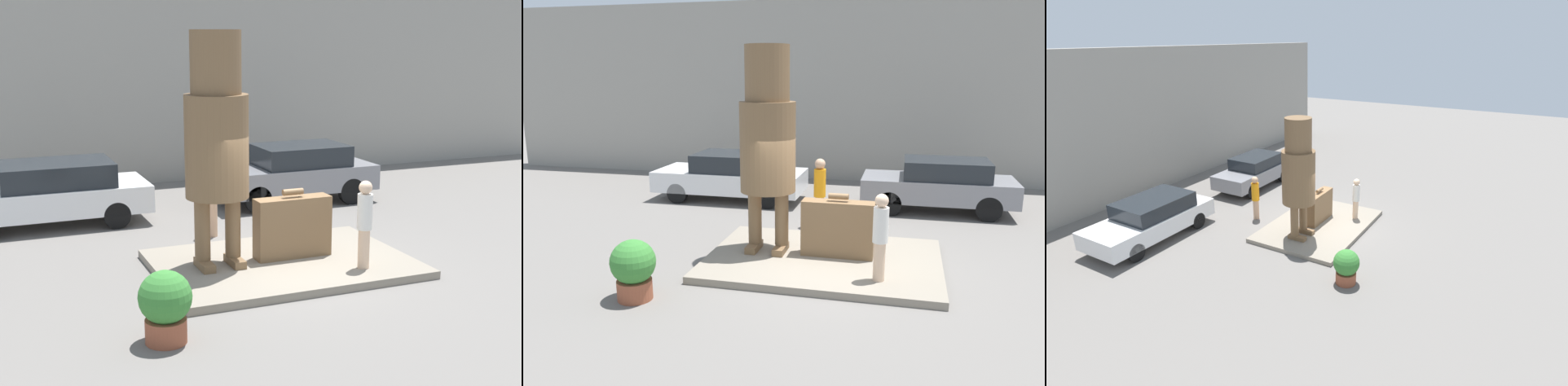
{
  "view_description": "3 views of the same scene",
  "coord_description": "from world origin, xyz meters",
  "views": [
    {
      "loc": [
        -5.23,
        -11.67,
        4.26
      ],
      "look_at": [
        -0.45,
        -0.05,
        1.46
      ],
      "focal_mm": 50.0,
      "sensor_mm": 36.0,
      "label": 1
    },
    {
      "loc": [
        1.5,
        -9.6,
        3.73
      ],
      "look_at": [
        -0.85,
        0.14,
        1.39
      ],
      "focal_mm": 35.0,
      "sensor_mm": 36.0,
      "label": 2
    },
    {
      "loc": [
        -12.17,
        -6.4,
        6.7
      ],
      "look_at": [
        -0.86,
        0.02,
        1.67
      ],
      "focal_mm": 28.0,
      "sensor_mm": 36.0,
      "label": 3
    }
  ],
  "objects": [
    {
      "name": "parked_car_white",
      "position": [
        -3.58,
        4.76,
        0.76
      ],
      "size": [
        4.45,
        1.88,
        1.43
      ],
      "rotation": [
        0.0,
        0.0,
        3.14
      ],
      "color": "silver",
      "rests_on": "ground_plane"
    },
    {
      "name": "ground_plane",
      "position": [
        0.0,
        0.0,
        0.0
      ],
      "size": [
        60.0,
        60.0,
        0.0
      ],
      "primitive_type": "plane",
      "color": "slate"
    },
    {
      "name": "worker_hivis",
      "position": [
        -0.51,
        2.51,
        0.95
      ],
      "size": [
        0.29,
        0.29,
        1.73
      ],
      "color": "tan",
      "rests_on": "ground_plane"
    },
    {
      "name": "pedestal",
      "position": [
        0.0,
        0.0,
        0.07
      ],
      "size": [
        4.63,
        3.29,
        0.15
      ],
      "color": "gray",
      "rests_on": "ground_plane"
    },
    {
      "name": "giant_suitcase",
      "position": [
        0.26,
        0.14,
        0.72
      ],
      "size": [
        1.45,
        0.39,
        1.3
      ],
      "color": "brown",
      "rests_on": "pedestal"
    },
    {
      "name": "tourist",
      "position": [
        1.15,
        -0.96,
        1.02
      ],
      "size": [
        0.27,
        0.27,
        1.59
      ],
      "color": "beige",
      "rests_on": "pedestal"
    },
    {
      "name": "planter_pot",
      "position": [
        -2.85,
        -2.39,
        0.56
      ],
      "size": [
        0.76,
        0.76,
        1.05
      ],
      "color": "brown",
      "rests_on": "ground_plane"
    },
    {
      "name": "parked_car_grey",
      "position": [
        2.47,
        4.77,
        0.79
      ],
      "size": [
        4.1,
        1.74,
        1.47
      ],
      "rotation": [
        0.0,
        0.0,
        3.14
      ],
      "color": "gray",
      "rests_on": "ground_plane"
    },
    {
      "name": "statue_figure",
      "position": [
        -1.19,
        0.16,
        2.58
      ],
      "size": [
        1.12,
        1.12,
        4.16
      ],
      "color": "brown",
      "rests_on": "pedestal"
    },
    {
      "name": "building_backdrop",
      "position": [
        0.0,
        8.75,
        3.14
      ],
      "size": [
        28.0,
        0.6,
        6.29
      ],
      "color": "gray",
      "rests_on": "ground_plane"
    }
  ]
}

